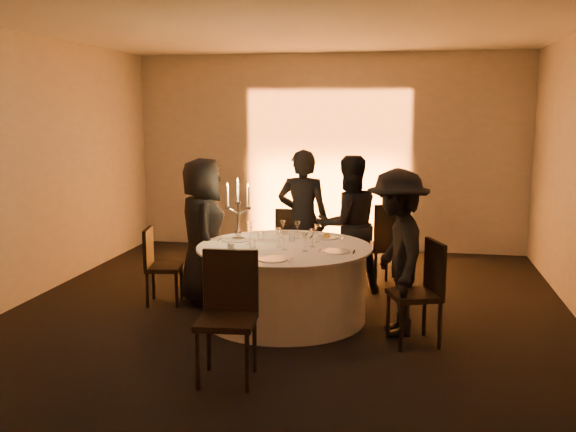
% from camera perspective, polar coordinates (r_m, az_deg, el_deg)
% --- Properties ---
extents(floor, '(7.00, 7.00, 0.00)m').
position_cam_1_polar(floor, '(6.79, -0.32, -9.05)').
color(floor, black).
rests_on(floor, ground).
extents(ceiling, '(7.00, 7.00, 0.00)m').
position_cam_1_polar(ceiling, '(6.49, -0.34, 16.94)').
color(ceiling, white).
rests_on(ceiling, wall_back).
extents(wall_back, '(7.00, 0.00, 7.00)m').
position_cam_1_polar(wall_back, '(9.92, 3.56, 5.64)').
color(wall_back, '#AFABA3').
rests_on(wall_back, floor).
extents(wall_front, '(7.00, 0.00, 7.00)m').
position_cam_1_polar(wall_front, '(3.14, -12.64, -2.76)').
color(wall_front, '#AFABA3').
rests_on(wall_front, floor).
extents(wall_left, '(0.00, 7.00, 7.00)m').
position_cam_1_polar(wall_left, '(7.63, -23.08, 3.78)').
color(wall_left, '#AFABA3').
rests_on(wall_left, floor).
extents(uplighter_fixture, '(0.25, 0.12, 0.10)m').
position_cam_1_polar(uplighter_fixture, '(9.82, 3.26, -2.94)').
color(uplighter_fixture, black).
rests_on(uplighter_fixture, floor).
extents(banquet_table, '(1.80, 1.80, 0.77)m').
position_cam_1_polar(banquet_table, '(6.67, -0.32, -5.92)').
color(banquet_table, black).
rests_on(banquet_table, floor).
extents(chair_left, '(0.44, 0.44, 0.86)m').
position_cam_1_polar(chair_left, '(7.30, -11.51, -4.01)').
color(chair_left, black).
rests_on(chair_left, floor).
extents(chair_back_left, '(0.46, 0.46, 0.97)m').
position_cam_1_polar(chair_back_left, '(7.88, 0.60, -2.32)').
color(chair_back_left, black).
rests_on(chair_back_left, floor).
extents(chair_back_right, '(0.64, 0.64, 1.06)m').
position_cam_1_polar(chair_back_right, '(7.80, 8.69, -2.15)').
color(chair_back_right, black).
rests_on(chair_back_right, floor).
extents(chair_right, '(0.55, 0.55, 0.97)m').
position_cam_1_polar(chair_right, '(6.07, 11.89, -6.13)').
color(chair_right, black).
rests_on(chair_right, floor).
extents(chair_front, '(0.49, 0.49, 1.03)m').
position_cam_1_polar(chair_front, '(5.22, -5.32, -8.07)').
color(chair_front, black).
rests_on(chair_front, floor).
extents(guest_left, '(0.78, 0.93, 1.63)m').
position_cam_1_polar(guest_left, '(7.21, -7.58, -1.33)').
color(guest_left, black).
rests_on(guest_left, floor).
extents(guest_back_left, '(0.62, 0.41, 1.69)m').
position_cam_1_polar(guest_back_left, '(7.72, 1.33, -0.31)').
color(guest_back_left, black).
rests_on(guest_back_left, floor).
extents(guest_back_right, '(0.99, 0.91, 1.63)m').
position_cam_1_polar(guest_back_right, '(7.55, 5.40, -0.79)').
color(guest_back_right, black).
rests_on(guest_back_right, floor).
extents(guest_right, '(0.80, 1.14, 1.61)m').
position_cam_1_polar(guest_right, '(6.22, 9.67, -3.22)').
color(guest_right, black).
rests_on(guest_right, floor).
extents(plate_left, '(0.36, 0.29, 0.01)m').
position_cam_1_polar(plate_left, '(6.88, -4.70, -2.13)').
color(plate_left, white).
rests_on(plate_left, banquet_table).
extents(plate_back_left, '(0.36, 0.26, 0.01)m').
position_cam_1_polar(plate_back_left, '(7.20, 0.35, -1.57)').
color(plate_back_left, white).
rests_on(plate_back_left, banquet_table).
extents(plate_back_right, '(0.35, 0.26, 0.08)m').
position_cam_1_polar(plate_back_right, '(6.99, 3.45, -1.84)').
color(plate_back_right, white).
rests_on(plate_back_right, banquet_table).
extents(plate_right, '(0.36, 0.27, 0.01)m').
position_cam_1_polar(plate_right, '(6.33, 4.34, -3.14)').
color(plate_right, white).
rests_on(plate_right, banquet_table).
extents(plate_front, '(0.36, 0.29, 0.01)m').
position_cam_1_polar(plate_front, '(5.98, -1.38, -3.86)').
color(plate_front, white).
rests_on(plate_front, banquet_table).
extents(coffee_cup, '(0.11, 0.11, 0.07)m').
position_cam_1_polar(coffee_cup, '(6.43, -5.10, -2.74)').
color(coffee_cup, white).
rests_on(coffee_cup, banquet_table).
extents(candelabra, '(0.28, 0.13, 0.67)m').
position_cam_1_polar(candelabra, '(6.89, -4.45, -0.20)').
color(candelabra, silver).
rests_on(candelabra, banquet_table).
extents(wine_glass_a, '(0.07, 0.07, 0.19)m').
position_cam_1_polar(wine_glass_a, '(6.31, 1.52, -1.95)').
color(wine_glass_a, white).
rests_on(wine_glass_a, banquet_table).
extents(wine_glass_b, '(0.07, 0.07, 0.19)m').
position_cam_1_polar(wine_glass_b, '(6.77, 2.60, -1.17)').
color(wine_glass_b, white).
rests_on(wine_glass_b, banquet_table).
extents(wine_glass_c, '(0.07, 0.07, 0.19)m').
position_cam_1_polar(wine_glass_c, '(6.63, -3.43, -1.40)').
color(wine_glass_c, white).
rests_on(wine_glass_c, banquet_table).
extents(wine_glass_d, '(0.07, 0.07, 0.19)m').
position_cam_1_polar(wine_glass_d, '(6.38, -0.30, -1.82)').
color(wine_glass_d, white).
rests_on(wine_glass_d, banquet_table).
extents(wine_glass_e, '(0.07, 0.07, 0.19)m').
position_cam_1_polar(wine_glass_e, '(6.93, -3.43, -0.92)').
color(wine_glass_e, white).
rests_on(wine_glass_e, banquet_table).
extents(wine_glass_f, '(0.07, 0.07, 0.19)m').
position_cam_1_polar(wine_glass_f, '(6.93, 0.84, -0.91)').
color(wine_glass_f, white).
rests_on(wine_glass_f, banquet_table).
extents(wine_glass_g, '(0.07, 0.07, 0.19)m').
position_cam_1_polar(wine_glass_g, '(6.51, 2.21, -1.59)').
color(wine_glass_g, white).
rests_on(wine_glass_g, banquet_table).
extents(wine_glass_h, '(0.07, 0.07, 0.19)m').
position_cam_1_polar(wine_glass_h, '(6.98, -0.47, -0.84)').
color(wine_glass_h, white).
rests_on(wine_glass_h, banquet_table).
extents(wine_glass_i, '(0.07, 0.07, 0.19)m').
position_cam_1_polar(wine_glass_i, '(6.54, -0.81, -1.54)').
color(wine_glass_i, white).
rests_on(wine_glass_i, banquet_table).
extents(tumbler_a, '(0.07, 0.07, 0.09)m').
position_cam_1_polar(tumbler_a, '(6.50, -3.18, -2.45)').
color(tumbler_a, white).
rests_on(tumbler_a, banquet_table).
extents(tumbler_b, '(0.07, 0.07, 0.09)m').
position_cam_1_polar(tumbler_b, '(6.94, -2.43, -1.69)').
color(tumbler_b, white).
rests_on(tumbler_b, banquet_table).
extents(tumbler_c, '(0.07, 0.07, 0.09)m').
position_cam_1_polar(tumbler_c, '(6.81, 0.35, -1.89)').
color(tumbler_c, white).
rests_on(tumbler_c, banquet_table).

